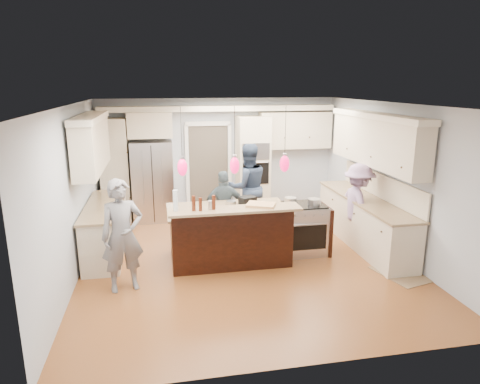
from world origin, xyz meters
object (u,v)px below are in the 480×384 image
(person_bar_end, at_px, (122,236))
(person_far_left, at_px, (248,187))
(kitchen_island, at_px, (229,233))
(refrigerator, at_px, (153,181))
(island_range, at_px, (304,228))

(person_bar_end, relative_size, person_far_left, 0.93)
(kitchen_island, bearing_deg, person_bar_end, -154.99)
(refrigerator, relative_size, person_far_left, 0.98)
(kitchen_island, xyz_separation_m, person_bar_end, (-1.72, -0.80, 0.37))
(refrigerator, distance_m, kitchen_island, 2.91)
(kitchen_island, distance_m, person_far_left, 1.72)
(island_range, height_order, person_far_left, person_far_left)
(person_bar_end, bearing_deg, person_far_left, 30.11)
(person_bar_end, height_order, person_far_left, person_far_left)
(person_bar_end, bearing_deg, island_range, 1.30)
(refrigerator, relative_size, island_range, 1.96)
(refrigerator, relative_size, kitchen_island, 0.86)
(island_range, xyz_separation_m, person_far_left, (-0.76, 1.45, 0.46))
(kitchen_island, xyz_separation_m, island_range, (1.41, 0.08, -0.03))
(person_bar_end, xyz_separation_m, person_far_left, (2.37, 2.33, 0.06))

